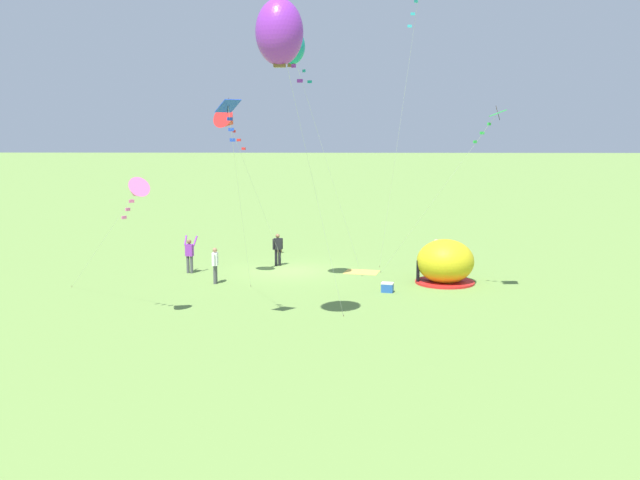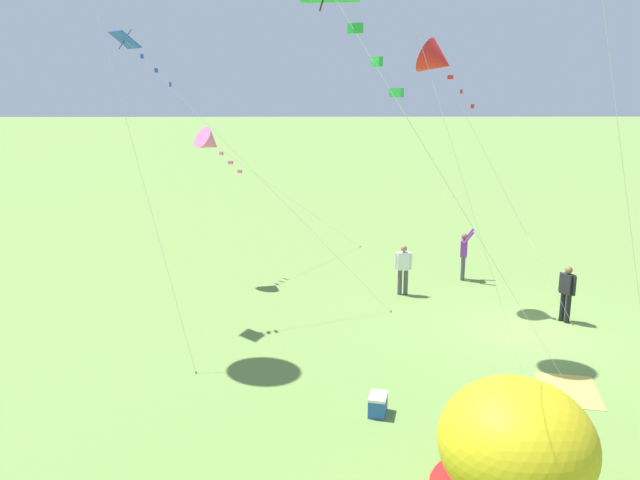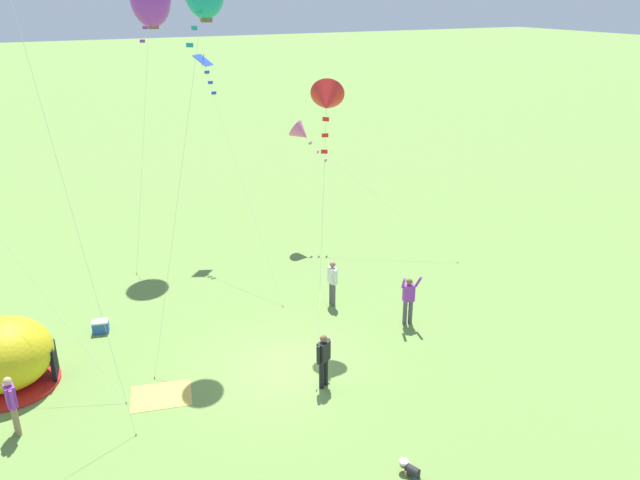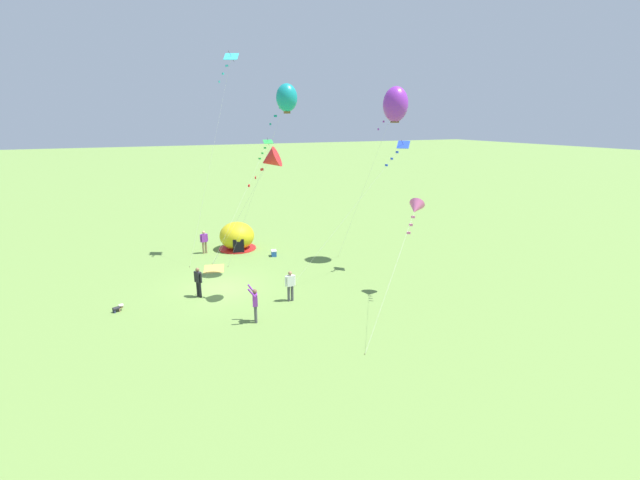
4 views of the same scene
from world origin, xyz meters
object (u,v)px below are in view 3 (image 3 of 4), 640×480
(toddler_crawling, at_px, (409,469))
(kite_blue, at_px, (206,70))
(cooler_box, at_px, (101,326))
(person_near_tent, at_px, (324,358))
(person_strolling, at_px, (409,298))
(kite_pink, at_px, (301,133))
(kite_red, at_px, (327,101))
(popup_tent, at_px, (5,356))
(person_watching_sky, at_px, (12,402))
(person_far_back, at_px, (332,281))

(toddler_crawling, distance_m, kite_blue, 18.18)
(cooler_box, relative_size, person_near_tent, 0.35)
(cooler_box, height_order, person_strolling, person_strolling)
(kite_pink, xyz_separation_m, kite_blue, (-3.76, 1.28, 2.76))
(kite_red, bearing_deg, person_near_tent, -118.03)
(toddler_crawling, bearing_deg, person_strolling, 56.34)
(popup_tent, relative_size, cooler_box, 4.66)
(person_near_tent, xyz_separation_m, kite_pink, (4.51, 11.08, 4.01))
(popup_tent, distance_m, kite_red, 12.19)
(person_near_tent, distance_m, kite_red, 7.89)
(popup_tent, height_order, cooler_box, popup_tent)
(popup_tent, distance_m, kite_blue, 13.89)
(cooler_box, bearing_deg, person_watching_sky, -121.76)
(person_near_tent, xyz_separation_m, kite_blue, (0.75, 12.36, 6.77))
(kite_red, bearing_deg, popup_tent, 177.41)
(person_near_tent, height_order, kite_pink, kite_pink)
(popup_tent, bearing_deg, kite_red, -2.59)
(person_strolling, relative_size, person_near_tent, 1.10)
(person_strolling, distance_m, kite_red, 7.23)
(cooler_box, bearing_deg, popup_tent, -145.34)
(person_strolling, distance_m, kite_blue, 12.85)
(kite_pink, relative_size, kite_blue, 0.76)
(kite_blue, bearing_deg, popup_tent, -137.74)
(cooler_box, bearing_deg, person_strolling, -23.27)
(person_far_back, bearing_deg, toddler_crawling, -105.75)
(person_strolling, height_order, person_far_back, person_strolling)
(person_far_back, relative_size, person_watching_sky, 1.00)
(popup_tent, distance_m, toddler_crawling, 11.91)
(popup_tent, relative_size, toddler_crawling, 5.10)
(toddler_crawling, xyz_separation_m, kite_red, (1.79, 7.90, 7.44))
(person_watching_sky, bearing_deg, person_strolling, 1.38)
(person_near_tent, bearing_deg, kite_pink, 67.87)
(kite_red, bearing_deg, kite_blue, 98.19)
(person_strolling, xyz_separation_m, person_near_tent, (-4.31, -2.01, -0.03))
(kite_pink, relative_size, kite_red, 0.77)
(toddler_crawling, bearing_deg, kite_red, 77.23)
(kite_blue, bearing_deg, person_near_tent, -93.46)
(person_strolling, height_order, kite_red, kite_red)
(cooler_box, relative_size, person_strolling, 0.32)
(person_watching_sky, distance_m, kite_pink, 16.24)
(cooler_box, xyz_separation_m, person_far_back, (8.01, -1.70, 0.74))
(person_strolling, xyz_separation_m, person_far_back, (-1.68, 2.46, -0.03))
(kite_blue, bearing_deg, toddler_crawling, -91.90)
(popup_tent, height_order, person_strolling, popup_tent)
(cooler_box, height_order, kite_pink, kite_pink)
(person_strolling, height_order, person_near_tent, person_strolling)
(cooler_box, distance_m, kite_red, 10.72)
(kite_pink, bearing_deg, popup_tent, -151.64)
(person_strolling, distance_m, kite_pink, 9.90)
(person_near_tent, distance_m, kite_blue, 14.12)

